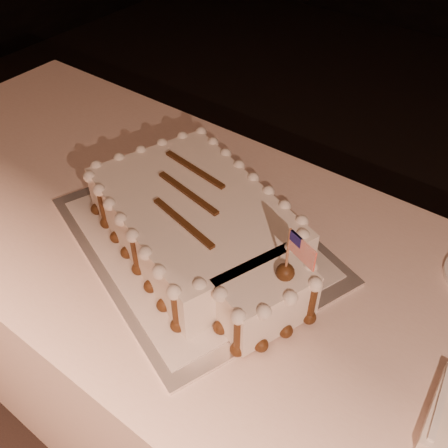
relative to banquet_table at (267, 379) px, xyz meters
The scene contains 4 objects.
banquet_table is the anchor object (origin of this frame).
cake_board 0.43m from the banquet_table, behind, with size 0.60×0.45×0.01m, color white.
doily 0.44m from the banquet_table, behind, with size 0.53×0.40×0.00m, color silver.
sheet_cake 0.48m from the banquet_table, behind, with size 0.59×0.45×0.22m.
Camera 1 is at (0.31, 0.00, 1.52)m, focal length 40.00 mm.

